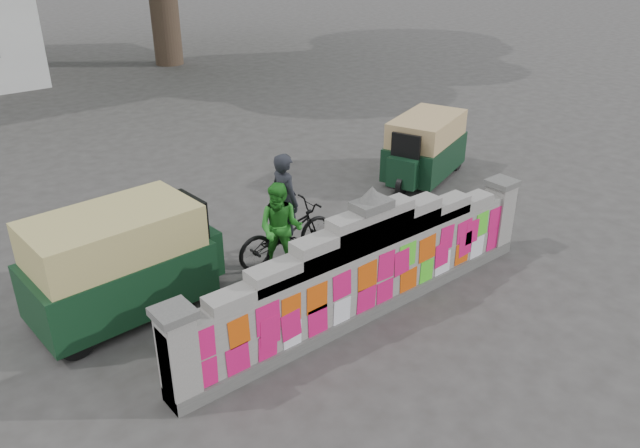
# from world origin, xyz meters

# --- Properties ---
(ground) EXTENTS (100.00, 100.00, 0.00)m
(ground) POSITION_xyz_m (0.00, 0.00, 0.00)
(ground) COLOR #383533
(ground) RESTS_ON ground
(parapet_wall) EXTENTS (6.48, 0.44, 2.01)m
(parapet_wall) POSITION_xyz_m (-0.00, -0.01, 0.75)
(parapet_wall) COLOR #4C4C49
(parapet_wall) RESTS_ON ground
(cyclist_bike) EXTENTS (1.87, 0.71, 0.97)m
(cyclist_bike) POSITION_xyz_m (0.04, 2.06, 0.49)
(cyclist_bike) COLOR black
(cyclist_bike) RESTS_ON ground
(cyclist_rider) EXTENTS (0.42, 0.61, 1.65)m
(cyclist_rider) POSITION_xyz_m (0.04, 2.06, 0.82)
(cyclist_rider) COLOR black
(cyclist_rider) RESTS_ON ground
(pedestrian) EXTENTS (0.92, 0.94, 1.53)m
(pedestrian) POSITION_xyz_m (-0.25, 1.80, 0.76)
(pedestrian) COLOR #298D26
(pedestrian) RESTS_ON ground
(rickshaw_left) EXTENTS (2.93, 1.46, 1.60)m
(rickshaw_left) POSITION_xyz_m (-2.70, 2.27, 0.83)
(rickshaw_left) COLOR #11331B
(rickshaw_left) RESTS_ON ground
(rickshaw_right) EXTENTS (2.59, 1.84, 1.40)m
(rickshaw_right) POSITION_xyz_m (4.64, 3.14, 0.72)
(rickshaw_right) COLOR black
(rickshaw_right) RESTS_ON ground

